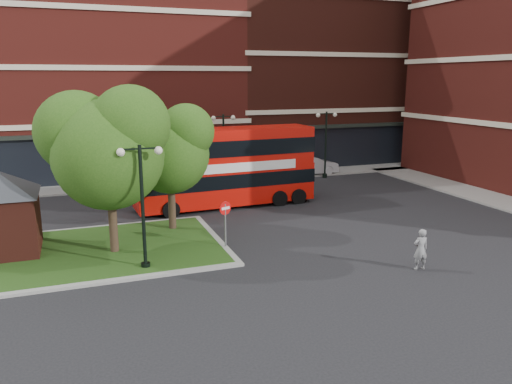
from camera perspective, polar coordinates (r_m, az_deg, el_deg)
name	(u,v)px	position (r m, az deg, el deg)	size (l,w,h in m)	color
ground	(276,255)	(21.67, 2.27, -7.20)	(120.00, 120.00, 0.00)	black
pavement_far	(190,181)	(36.90, -7.52, 1.26)	(44.00, 3.00, 0.12)	slate
terrace_far_left	(67,84)	(42.80, -20.83, 11.51)	(26.00, 12.00, 14.00)	maroon
terrace_far_right	(318,72)	(48.03, 7.06, 13.49)	(18.00, 12.00, 16.00)	#471911
traffic_island	(78,253)	(23.02, -19.66, -6.57)	(12.60, 7.60, 0.15)	gray
tree_island_west	(105,144)	(21.57, -16.85, 5.29)	(5.40, 4.71, 7.21)	#2D2116
tree_island_east	(168,146)	(24.44, -10.06, 5.18)	(4.46, 3.90, 6.29)	#2D2116
lamp_island	(142,201)	(19.69, -12.86, -0.99)	(1.72, 0.36, 5.00)	black
lamp_far_left	(224,146)	(35.02, -3.72, 5.32)	(1.72, 0.36, 5.00)	black
lamp_far_right	(326,141)	(38.04, 7.98, 5.83)	(1.72, 0.36, 5.00)	black
bus	(225,162)	(29.22, -3.53, 3.44)	(10.68, 2.93, 4.04)	#B80E07
woman	(421,249)	(20.86, 18.29, -6.25)	(0.61, 0.40, 1.68)	gray
car_silver	(149,180)	(34.26, -12.17, 1.37)	(1.78, 4.43, 1.51)	#B8BBC0
car_white	(309,165)	(39.15, 6.08, 3.04)	(1.63, 4.68, 1.54)	silver
no_entry_sign	(225,215)	(21.97, -3.54, -2.67)	(0.58, 0.25, 2.18)	slate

